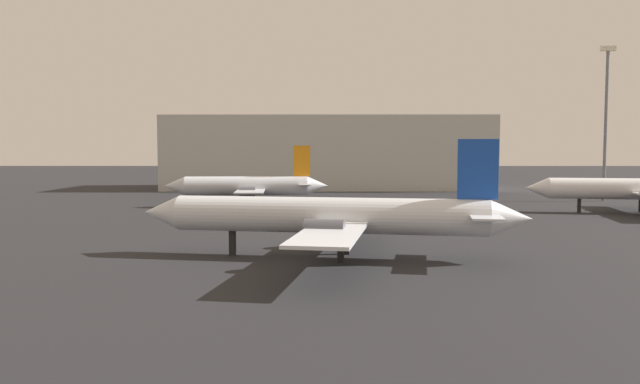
# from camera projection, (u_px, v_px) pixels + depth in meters

# --- Properties ---
(airplane_on_taxiway) EXTENTS (29.70, 26.31, 8.97)m
(airplane_on_taxiway) POSITION_uv_depth(u_px,v_px,m) (333.00, 216.00, 46.02)
(airplane_on_taxiway) COLOR silver
(airplane_on_taxiway) RESTS_ON ground_plane
(airplane_far_left) EXTENTS (27.60, 21.85, 9.52)m
(airplane_far_left) POSITION_uv_depth(u_px,v_px,m) (639.00, 189.00, 78.29)
(airplane_far_left) COLOR white
(airplane_far_left) RESTS_ON ground_plane
(airplane_far_right) EXTENTS (23.57, 19.48, 8.81)m
(airplane_far_right) POSITION_uv_depth(u_px,v_px,m) (248.00, 186.00, 87.51)
(airplane_far_right) COLOR silver
(airplane_far_right) RESTS_ON ground_plane
(light_mast_right) EXTENTS (2.40, 0.50, 24.57)m
(light_mast_right) POSITION_uv_depth(u_px,v_px,m) (606.00, 116.00, 96.88)
(light_mast_right) COLOR slate
(light_mast_right) RESTS_ON ground_plane
(terminal_building) EXTENTS (66.80, 23.48, 15.05)m
(terminal_building) POSITION_uv_depth(u_px,v_px,m) (328.00, 153.00, 130.61)
(terminal_building) COLOR #B7B7B2
(terminal_building) RESTS_ON ground_plane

